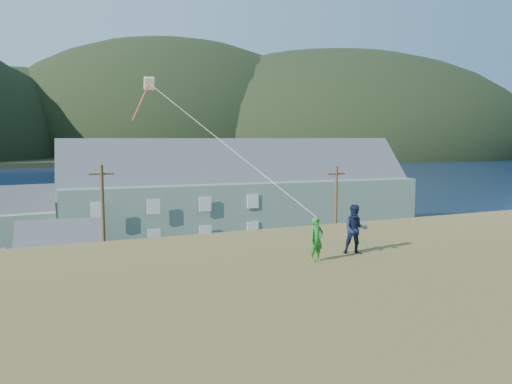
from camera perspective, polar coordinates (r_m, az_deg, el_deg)
ground at (r=35.20m, az=-12.38°, el=-12.65°), size 900.00×900.00×0.00m
grass_strip at (r=33.32m, az=-11.74°, el=-13.64°), size 110.00×8.00×0.10m
waterfront_lot at (r=51.40m, az=-15.86°, el=-6.64°), size 72.00×36.00×0.12m
wharf at (r=73.63m, az=-22.72°, el=-2.73°), size 26.00×14.00×0.90m
far_shore at (r=363.01m, az=-21.95°, el=4.16°), size 900.00×320.00×2.00m
far_hills at (r=315.07m, az=-15.30°, el=4.33°), size 760.00×265.00×143.00m
lodge at (r=55.58m, az=-1.57°, el=-0.08°), size 39.02×12.87×13.53m
shed_white at (r=44.16m, az=-21.38°, el=-6.18°), size 7.35×5.25×5.50m
shed_palegreen_far at (r=58.69m, az=-22.17°, el=-2.47°), size 11.81×7.44×7.59m
utility_poles at (r=35.07m, az=-17.38°, el=-4.73°), size 35.38×0.24×9.83m
parked_cars at (r=53.71m, az=-24.94°, el=-5.61°), size 24.03×12.99×1.56m
kite_flyer_green at (r=16.75m, az=6.92°, el=-5.41°), size 0.60×0.46×1.48m
kite_flyer_navy at (r=18.00m, az=11.29°, el=-4.22°), size 1.06×0.96×1.76m
kite_rig at (r=23.84m, az=-12.00°, el=11.57°), size 2.44×4.95×11.33m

